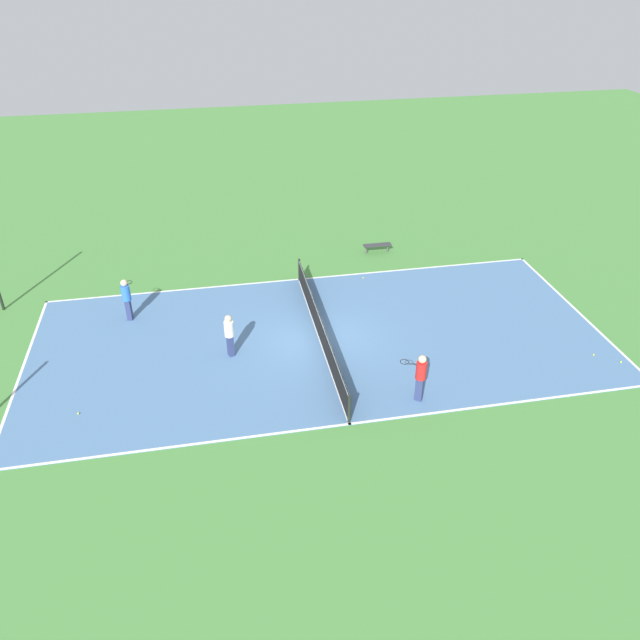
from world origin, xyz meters
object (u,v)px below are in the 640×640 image
at_px(player_coach_red, 421,374).
at_px(tennis_ball_left_sideline, 594,355).
at_px(tennis_ball_near_net, 363,278).
at_px(tennis_ball_far_baseline, 78,413).
at_px(tennis_net, 320,327).
at_px(bench, 377,246).
at_px(player_near_blue, 127,297).
at_px(tennis_ball_right_alley, 621,362).
at_px(player_far_white, 229,333).

xyz_separation_m(player_coach_red, tennis_ball_left_sideline, (1.24, -7.35, -1.02)).
relative_size(tennis_ball_near_net, tennis_ball_far_baseline, 1.00).
xyz_separation_m(tennis_net, bench, (7.19, -4.29, -0.18)).
distance_m(bench, tennis_ball_near_net, 2.94).
distance_m(bench, tennis_ball_far_baseline, 16.49).
bearing_deg(tennis_ball_far_baseline, tennis_net, -71.46).
relative_size(tennis_net, player_near_blue, 5.51).
height_order(player_coach_red, tennis_ball_near_net, player_coach_red).
relative_size(bench, tennis_ball_right_alley, 20.59).
relative_size(tennis_net, tennis_ball_near_net, 148.43).
xyz_separation_m(bench, tennis_ball_left_sideline, (-10.25, -5.65, -0.33)).
xyz_separation_m(player_far_white, player_coach_red, (-3.86, -6.09, 0.05)).
distance_m(tennis_net, tennis_ball_near_net, 5.47).
distance_m(player_far_white, tennis_ball_left_sideline, 13.73).
bearing_deg(tennis_net, player_far_white, 97.22).
distance_m(tennis_ball_left_sideline, tennis_ball_far_baseline, 18.67).
height_order(player_near_blue, tennis_ball_right_alley, player_near_blue).
bearing_deg(player_near_blue, player_coach_red, -116.73).
bearing_deg(tennis_ball_near_net, player_coach_red, 177.85).
relative_size(player_far_white, tennis_ball_near_net, 25.65).
xyz_separation_m(tennis_ball_left_sideline, tennis_ball_right_alley, (-0.62, -0.74, 0.00)).
xyz_separation_m(player_far_white, tennis_ball_near_net, (5.04, -6.43, -0.97)).
xyz_separation_m(player_far_white, tennis_ball_far_baseline, (-2.48, 5.23, -0.97)).
height_order(player_coach_red, tennis_ball_right_alley, player_coach_red).
distance_m(player_coach_red, tennis_ball_left_sideline, 7.53).
height_order(tennis_ball_near_net, tennis_ball_right_alley, same).
xyz_separation_m(bench, tennis_ball_near_net, (-2.58, 1.37, -0.33)).
bearing_deg(bench, tennis_ball_far_baseline, 37.84).
distance_m(player_far_white, player_near_blue, 5.19).
height_order(player_coach_red, player_near_blue, player_near_blue).
bearing_deg(player_near_blue, player_far_white, -121.76).
xyz_separation_m(player_far_white, player_near_blue, (3.40, 3.91, 0.06)).
relative_size(tennis_ball_near_net, tennis_ball_right_alley, 1.00).
relative_size(player_far_white, tennis_ball_far_baseline, 25.65).
height_order(player_far_white, player_coach_red, player_coach_red).
height_order(player_coach_red, tennis_ball_left_sideline, player_coach_red).
height_order(tennis_ball_left_sideline, tennis_ball_right_alley, same).
bearing_deg(tennis_ball_near_net, bench, -27.84).
xyz_separation_m(tennis_ball_left_sideline, tennis_ball_far_baseline, (0.14, 18.67, 0.00)).
bearing_deg(tennis_net, tennis_ball_near_net, -32.43).
height_order(player_near_blue, tennis_ball_near_net, player_near_blue).
distance_m(player_far_white, player_coach_red, 7.21).
bearing_deg(tennis_ball_left_sideline, player_coach_red, 99.56).
bearing_deg(tennis_ball_near_net, player_far_white, 128.13).
relative_size(bench, player_near_blue, 0.76).
bearing_deg(tennis_net, player_coach_red, -149.00).
bearing_deg(tennis_ball_far_baseline, tennis_ball_near_net, -57.14).
xyz_separation_m(bench, player_coach_red, (-11.49, 1.70, 0.69)).
relative_size(tennis_net, player_coach_red, 5.56).
bearing_deg(bench, tennis_net, 59.17).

